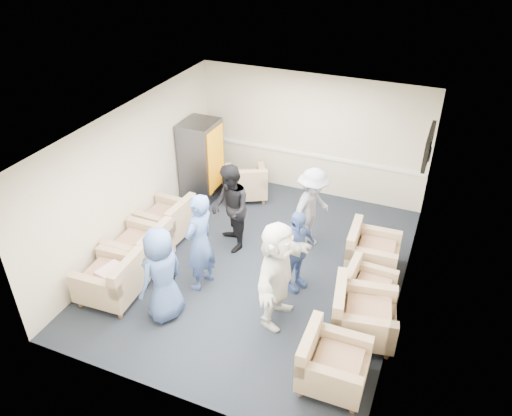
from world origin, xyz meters
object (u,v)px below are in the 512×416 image
at_px(armchair_right_midfar, 366,289).
at_px(armchair_corner, 246,184).
at_px(person_front_left, 162,275).
at_px(person_back_right, 312,209).
at_px(armchair_right_midnear, 360,316).
at_px(armchair_left_far, 169,221).
at_px(vending_machine, 202,160).
at_px(person_back_left, 230,209).
at_px(armchair_right_far, 370,252).
at_px(armchair_right_near, 330,364).
at_px(person_front_right, 277,274).
at_px(armchair_left_mid, 142,249).
at_px(person_mid_left, 200,242).
at_px(person_mid_right, 296,251).
at_px(armchair_left_near, 114,281).

xyz_separation_m(armchair_right_midfar, armchair_corner, (-3.16, 2.37, 0.05)).
distance_m(armchair_right_midfar, person_front_left, 3.28).
bearing_deg(person_back_right, armchair_right_midnear, -129.77).
height_order(armchair_left_far, vending_machine, vending_machine).
height_order(person_back_left, person_back_right, person_back_left).
bearing_deg(armchair_corner, person_front_left, 66.19).
bearing_deg(armchair_right_far, vending_machine, 70.54).
bearing_deg(person_front_left, armchair_right_near, 99.76).
bearing_deg(armchair_corner, armchair_right_far, 126.59).
relative_size(vending_machine, person_front_right, 0.99).
bearing_deg(person_back_right, armchair_right_far, -87.93).
distance_m(armchair_left_mid, vending_machine, 2.72).
xyz_separation_m(person_mid_left, person_mid_right, (1.48, 0.55, -0.14)).
relative_size(armchair_right_midfar, person_front_left, 0.48).
height_order(armchair_left_mid, armchair_corner, armchair_left_mid).
distance_m(armchair_right_near, person_front_left, 2.80).
xyz_separation_m(armchair_left_near, armchair_corner, (0.69, 3.83, -0.02)).
distance_m(armchair_left_near, armchair_corner, 3.89).
xyz_separation_m(person_front_left, person_back_right, (1.56, 2.68, -0.00)).
height_order(armchair_right_midfar, armchair_corner, armchair_corner).
bearing_deg(person_mid_left, armchair_right_near, 75.35).
bearing_deg(person_front_left, armchair_right_midfar, 132.77).
bearing_deg(armchair_left_near, armchair_right_midnear, 97.78).
xyz_separation_m(armchair_right_near, person_front_right, (-1.10, 0.89, 0.54)).
relative_size(armchair_left_far, person_mid_left, 0.53).
bearing_deg(person_front_right, armchair_left_far, 67.53).
relative_size(armchair_right_midfar, person_mid_left, 0.44).
bearing_deg(vending_machine, armchair_left_mid, -86.17).
bearing_deg(person_front_right, armchair_left_near, 105.73).
relative_size(armchair_right_far, vending_machine, 0.52).
bearing_deg(armchair_right_midfar, armchair_right_far, 11.39).
xyz_separation_m(armchair_corner, person_back_right, (1.84, -1.16, 0.47)).
bearing_deg(person_front_left, armchair_corner, -160.29).
height_order(armchair_left_mid, person_front_left, person_front_left).
height_order(armchair_left_far, armchair_right_far, armchair_left_far).
bearing_deg(armchair_left_mid, armchair_corner, 166.31).
xyz_separation_m(person_front_left, person_mid_left, (0.19, 0.87, 0.08)).
bearing_deg(person_back_right, armchair_left_near, 151.46).
xyz_separation_m(person_mid_left, person_front_right, (1.46, -0.26, -0.00)).
xyz_separation_m(vending_machine, person_back_right, (2.76, -0.89, -0.06)).
height_order(person_front_left, person_mid_left, person_mid_left).
bearing_deg(armchair_right_midnear, armchair_right_near, 160.62).
xyz_separation_m(vending_machine, person_mid_right, (2.87, -2.16, -0.13)).
xyz_separation_m(armchair_right_midnear, armchair_right_midfar, (-0.05, 0.73, -0.07)).
bearing_deg(armchair_right_far, armchair_corner, 61.59).
bearing_deg(armchair_left_far, person_front_right, 67.80).
height_order(armchair_right_midfar, person_mid_left, person_mid_left).
height_order(armchair_left_far, person_front_left, person_front_left).
height_order(armchair_right_midfar, vending_machine, vending_machine).
height_order(armchair_left_mid, armchair_right_midfar, armchair_left_mid).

